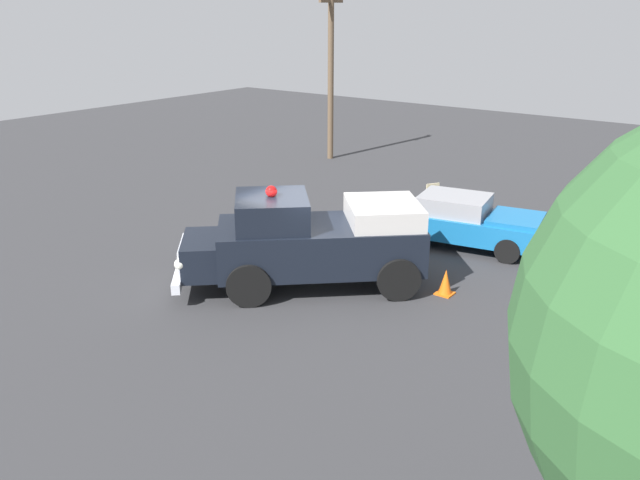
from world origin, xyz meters
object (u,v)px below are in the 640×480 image
at_px(classic_hot_rod, 465,221).
at_px(spectator_seated, 257,226).
at_px(traffic_cone, 446,282).
at_px(lawn_chair_by_car, 357,213).
at_px(lawn_chair_spare, 434,197).
at_px(vintage_fire_truck, 310,240).
at_px(lawn_chair_near_truck, 256,228).
at_px(utility_pole, 331,72).

bearing_deg(classic_hot_rod, spectator_seated, 130.25).
bearing_deg(traffic_cone, lawn_chair_by_car, 59.19).
height_order(spectator_seated, traffic_cone, spectator_seated).
height_order(classic_hot_rod, lawn_chair_spare, classic_hot_rod).
distance_m(vintage_fire_truck, classic_hot_rod, 5.29).
distance_m(lawn_chair_near_truck, spectator_seated, 0.17).
height_order(lawn_chair_near_truck, spectator_seated, spectator_seated).
relative_size(vintage_fire_truck, lawn_chair_by_car, 5.73).
xyz_separation_m(vintage_fire_truck, traffic_cone, (1.53, -2.91, -0.89)).
bearing_deg(lawn_chair_by_car, classic_hot_rod, -74.71).
bearing_deg(classic_hot_rod, lawn_chair_spare, 44.14).
bearing_deg(spectator_seated, utility_pole, 26.24).
xyz_separation_m(classic_hot_rod, lawn_chair_near_truck, (-3.78, 4.66, -0.16)).
relative_size(lawn_chair_spare, traffic_cone, 1.61).
relative_size(classic_hot_rod, traffic_cone, 7.28).
relative_size(vintage_fire_truck, utility_pole, 0.79).
distance_m(lawn_chair_near_truck, traffic_cone, 5.81).
bearing_deg(lawn_chair_near_truck, spectator_seated, -122.51).
relative_size(lawn_chair_by_car, spectator_seated, 0.79).
distance_m(lawn_chair_near_truck, lawn_chair_spare, 6.48).
bearing_deg(traffic_cone, classic_hot_rod, 18.32).
xyz_separation_m(classic_hot_rod, spectator_seated, (-3.85, 4.55, -0.05)).
xyz_separation_m(lawn_chair_near_truck, traffic_cone, (0.35, -5.80, -0.28)).
bearing_deg(traffic_cone, spectator_seated, 94.22).
bearing_deg(utility_pole, classic_hot_rod, -125.08).
bearing_deg(lawn_chair_near_truck, lawn_chair_by_car, -27.15).
bearing_deg(vintage_fire_truck, lawn_chair_spare, 2.73).
relative_size(lawn_chair_near_truck, utility_pole, 0.14).
distance_m(classic_hot_rod, utility_pole, 12.44).
distance_m(vintage_fire_truck, spectator_seated, 3.03).
distance_m(lawn_chair_by_car, spectator_seated, 3.29).
distance_m(classic_hot_rod, lawn_chair_by_car, 3.29).
height_order(spectator_seated, utility_pole, utility_pole).
relative_size(classic_hot_rod, lawn_chair_by_car, 4.53).
relative_size(lawn_chair_spare, spectator_seated, 0.79).
xyz_separation_m(spectator_seated, traffic_cone, (0.42, -5.69, -0.39)).
height_order(lawn_chair_spare, utility_pole, utility_pole).
xyz_separation_m(lawn_chair_spare, spectator_seated, (-6.03, 2.43, 0.11)).
bearing_deg(lawn_chair_spare, utility_pole, 58.51).
distance_m(lawn_chair_spare, utility_pole, 9.64).
height_order(vintage_fire_truck, spectator_seated, vintage_fire_truck).
bearing_deg(lawn_chair_by_car, lawn_chair_near_truck, 152.85).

